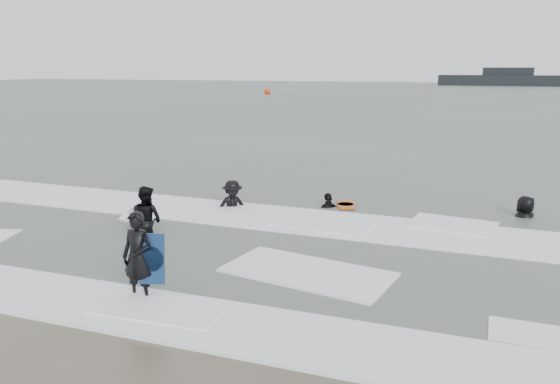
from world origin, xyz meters
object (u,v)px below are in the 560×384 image
(surfer_breaker, at_px, (233,209))
(buoy, at_px, (267,92))
(surfer_right_far, at_px, (525,218))
(surfer_wading, at_px, (147,234))
(surfer_right_near, at_px, (328,209))
(surfer_centre, at_px, (140,300))
(vessel_horizon, at_px, (507,79))

(surfer_breaker, height_order, buoy, buoy)
(buoy, bearing_deg, surfer_right_far, -62.09)
(surfer_wading, distance_m, surfer_right_near, 5.76)
(surfer_centre, height_order, surfer_right_near, surfer_centre)
(surfer_wading, bearing_deg, surfer_breaker, -99.48)
(surfer_centre, relative_size, surfer_right_near, 1.07)
(surfer_right_near, relative_size, vessel_horizon, 0.05)
(surfer_right_far, bearing_deg, buoy, -104.79)
(surfer_wading, relative_size, surfer_right_near, 1.13)
(surfer_centre, distance_m, surfer_right_near, 8.12)
(surfer_wading, bearing_deg, surfer_centre, 130.14)
(surfer_centre, xyz_separation_m, surfer_right_near, (1.46, 7.99, 0.00))
(buoy, bearing_deg, surfer_wading, -70.20)
(surfer_breaker, distance_m, surfer_right_far, 8.79)
(buoy, height_order, vessel_horizon, vessel_horizon)
(surfer_right_near, bearing_deg, surfer_wading, 7.42)
(surfer_breaker, bearing_deg, surfer_right_far, -28.36)
(vessel_horizon, bearing_deg, surfer_right_far, -90.96)
(surfer_centre, bearing_deg, surfer_right_far, 53.07)
(surfer_breaker, distance_m, buoy, 74.63)
(surfer_wading, distance_m, surfer_right_far, 10.90)
(surfer_centre, relative_size, surfer_breaker, 1.00)
(surfer_right_near, xyz_separation_m, buoy, (-29.97, 68.38, 0.42))
(buoy, bearing_deg, surfer_centre, -69.53)
(surfer_right_near, bearing_deg, vessel_horizon, -134.92)
(buoy, xyz_separation_m, vessel_horizon, (37.83, 59.50, 1.17))
(surfer_centre, bearing_deg, surfer_breaker, 102.95)
(vessel_horizon, bearing_deg, surfer_right_near, -93.52)
(surfer_breaker, bearing_deg, buoy, 69.19)
(surfer_wading, xyz_separation_m, vessel_horizon, (11.65, 132.21, 1.59))
(surfer_wading, distance_m, buoy, 77.28)
(buoy, bearing_deg, surfer_breaker, -68.65)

